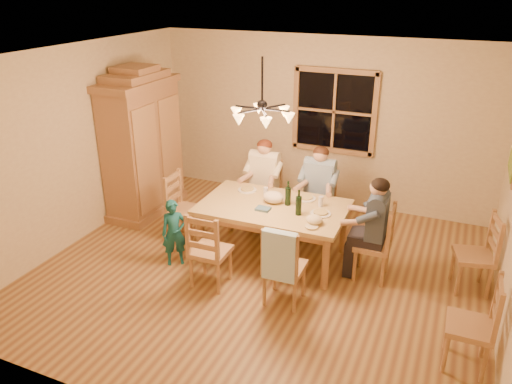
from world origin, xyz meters
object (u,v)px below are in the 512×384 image
at_px(adult_plaid_man, 319,180).
at_px(child, 174,233).
at_px(chair_near_right, 284,278).
at_px(wine_bottle_a, 288,193).
at_px(adult_woman, 264,172).
at_px(armoire, 143,147).
at_px(chair_spare_back, 471,267).
at_px(dining_table, 273,212).
at_px(chair_near_left, 211,262).
at_px(chair_end_left, 186,220).
at_px(chandelier, 262,113).
at_px(chair_far_left, 264,205).
at_px(adult_slate_man, 376,216).
at_px(chair_spare_front, 467,339).
at_px(wine_bottle_b, 299,202).
at_px(chair_end_right, 372,255).
at_px(chair_far_right, 317,214).

bearing_deg(adult_plaid_man, child, 45.75).
distance_m(chair_near_right, adult_plaid_man, 1.87).
bearing_deg(wine_bottle_a, adult_woman, 129.80).
height_order(armoire, chair_spare_back, armoire).
height_order(dining_table, wine_bottle_a, wine_bottle_a).
height_order(chair_near_right, child, chair_near_right).
bearing_deg(armoire, wine_bottle_a, -11.05).
xyz_separation_m(chair_near_left, chair_end_left, (-0.86, 0.87, 0.00)).
xyz_separation_m(chandelier, child, (-1.12, -0.25, -1.63)).
relative_size(chair_far_left, adult_woman, 1.13).
bearing_deg(adult_slate_man, chandelier, 107.51).
height_order(chandelier, chair_spare_back, chandelier).
height_order(armoire, chair_spare_front, armoire).
relative_size(armoire, adult_plaid_man, 2.63).
bearing_deg(wine_bottle_b, dining_table, 161.46).
bearing_deg(wine_bottle_a, chair_end_left, -175.35).
distance_m(dining_table, chair_near_right, 1.07).
height_order(chair_near_left, chair_end_right, same).
bearing_deg(wine_bottle_a, chair_near_right, -71.53).
bearing_deg(chair_near_left, chair_far_left, 90.00).
height_order(dining_table, chair_end_right, chair_end_right).
bearing_deg(dining_table, wine_bottle_b, -18.54).
distance_m(chair_end_left, adult_woman, 1.34).
bearing_deg(wine_bottle_a, wine_bottle_b, -45.15).
bearing_deg(chair_near_right, chair_spare_back, 28.16).
xyz_separation_m(armoire, chair_far_right, (2.76, 0.31, -0.75)).
bearing_deg(chair_far_left, chair_near_left, 90.00).
bearing_deg(adult_woman, chandelier, 109.90).
xyz_separation_m(armoire, chair_end_left, (1.10, -0.62, -0.75)).
xyz_separation_m(armoire, wine_bottle_a, (2.58, -0.50, -0.13)).
bearing_deg(chair_far_left, armoire, 7.24).
xyz_separation_m(chair_near_left, chair_spare_back, (2.91, 1.13, 0.00)).
bearing_deg(chair_spare_back, chair_spare_front, 166.41).
bearing_deg(chair_far_right, chair_end_left, 27.98).
height_order(armoire, chair_near_right, armoire).
distance_m(chair_far_right, adult_woman, 1.00).
distance_m(chair_end_right, chair_spare_back, 1.16).
bearing_deg(wine_bottle_b, child, -160.40).
distance_m(chair_near_left, wine_bottle_a, 1.33).
relative_size(chandelier, child, 0.86).
bearing_deg(chair_spare_back, wine_bottle_b, 86.20).
height_order(chair_near_left, chair_spare_front, same).
xyz_separation_m(chair_end_right, child, (-2.42, -0.69, 0.15)).
height_order(wine_bottle_a, chair_spare_front, wine_bottle_a).
height_order(dining_table, adult_woman, adult_woman).
bearing_deg(child, chandelier, -25.16).
xyz_separation_m(chair_near_left, chair_spare_front, (2.91, -0.28, 0.00)).
bearing_deg(adult_plaid_man, chair_end_right, 136.64).
bearing_deg(chair_end_left, wine_bottle_a, 93.40).
relative_size(chair_far_right, wine_bottle_a, 3.00).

